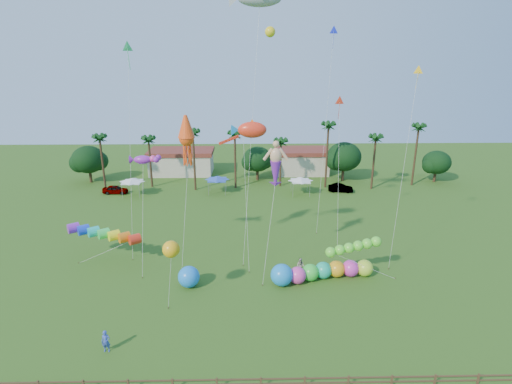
{
  "coord_description": "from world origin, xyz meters",
  "views": [
    {
      "loc": [
        -0.79,
        -27.77,
        21.37
      ],
      "look_at": [
        0.0,
        10.0,
        9.0
      ],
      "focal_mm": 28.0,
      "sensor_mm": 36.0,
      "label": 1
    }
  ],
  "objects_px": {
    "car_a": "(115,190)",
    "car_b": "(341,188)",
    "caterpillar_inflatable": "(318,272)",
    "blue_ball": "(189,277)",
    "spectator_a": "(106,341)",
    "spectator_b": "(300,266)"
  },
  "relations": [
    {
      "from": "car_a",
      "to": "blue_ball",
      "type": "xyz_separation_m",
      "value": [
        16.61,
        -29.83,
        0.37
      ]
    },
    {
      "from": "car_b",
      "to": "car_a",
      "type": "bearing_deg",
      "value": 100.28
    },
    {
      "from": "spectator_a",
      "to": "blue_ball",
      "type": "xyz_separation_m",
      "value": [
        5.08,
        9.29,
        0.17
      ]
    },
    {
      "from": "spectator_a",
      "to": "spectator_b",
      "type": "height_order",
      "value": "spectator_a"
    },
    {
      "from": "spectator_a",
      "to": "car_b",
      "type": "bearing_deg",
      "value": 53.93
    },
    {
      "from": "car_b",
      "to": "blue_ball",
      "type": "relative_size",
      "value": 1.94
    },
    {
      "from": "car_a",
      "to": "spectator_a",
      "type": "bearing_deg",
      "value": -161.85
    },
    {
      "from": "car_a",
      "to": "car_b",
      "type": "height_order",
      "value": "car_a"
    },
    {
      "from": "car_b",
      "to": "spectator_b",
      "type": "distance_m",
      "value": 29.5
    },
    {
      "from": "blue_ball",
      "to": "spectator_a",
      "type": "bearing_deg",
      "value": -118.66
    },
    {
      "from": "car_a",
      "to": "car_b",
      "type": "relative_size",
      "value": 1.0
    },
    {
      "from": "spectator_b",
      "to": "caterpillar_inflatable",
      "type": "bearing_deg",
      "value": -13.67
    },
    {
      "from": "car_a",
      "to": "spectator_b",
      "type": "bearing_deg",
      "value": -132.64
    },
    {
      "from": "spectator_b",
      "to": "blue_ball",
      "type": "xyz_separation_m",
      "value": [
        -11.42,
        -2.4,
        0.23
      ]
    },
    {
      "from": "car_a",
      "to": "car_b",
      "type": "xyz_separation_m",
      "value": [
        38.48,
        0.16,
        -0.02
      ]
    },
    {
      "from": "car_a",
      "to": "blue_ball",
      "type": "bearing_deg",
      "value": -149.16
    },
    {
      "from": "car_a",
      "to": "spectator_b",
      "type": "distance_m",
      "value": 39.22
    },
    {
      "from": "spectator_a",
      "to": "caterpillar_inflatable",
      "type": "xyz_separation_m",
      "value": [
        18.16,
        10.27,
        0.03
      ]
    },
    {
      "from": "caterpillar_inflatable",
      "to": "blue_ball",
      "type": "distance_m",
      "value": 13.11
    },
    {
      "from": "car_a",
      "to": "caterpillar_inflatable",
      "type": "distance_m",
      "value": 41.4
    },
    {
      "from": "spectator_b",
      "to": "caterpillar_inflatable",
      "type": "xyz_separation_m",
      "value": [
        1.65,
        -1.42,
        0.09
      ]
    },
    {
      "from": "car_a",
      "to": "spectator_a",
      "type": "relative_size",
      "value": 2.3
    }
  ]
}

